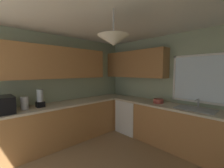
% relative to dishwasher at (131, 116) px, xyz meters
% --- Properties ---
extents(room_shell, '(4.02, 3.97, 2.51)m').
position_rel_dishwasher_xyz_m(room_shell, '(0.59, -1.11, 1.28)').
color(room_shell, '#9EAD8E').
rests_on(room_shell, ground_plane).
extents(counter_run_left, '(0.65, 3.58, 0.89)m').
position_rel_dishwasher_xyz_m(counter_run_left, '(-0.66, -1.59, 0.02)').
color(counter_run_left, '#AD7542').
rests_on(counter_run_left, ground_plane).
extents(counter_run_back, '(3.11, 0.65, 0.89)m').
position_rel_dishwasher_xyz_m(counter_run_back, '(1.19, 0.03, 0.02)').
color(counter_run_back, '#AD7542').
rests_on(counter_run_back, ground_plane).
extents(dishwasher, '(0.60, 0.60, 0.85)m').
position_rel_dishwasher_xyz_m(dishwasher, '(0.00, 0.00, 0.00)').
color(dishwasher, white).
rests_on(dishwasher, ground_plane).
extents(microwave, '(0.48, 0.36, 0.29)m').
position_rel_dishwasher_xyz_m(microwave, '(-0.66, -2.70, 0.61)').
color(microwave, black).
rests_on(microwave, counter_run_left).
extents(kettle, '(0.14, 0.14, 0.25)m').
position_rel_dishwasher_xyz_m(kettle, '(-0.64, -2.35, 0.59)').
color(kettle, '#B7B7BC').
rests_on(kettle, counter_run_left).
extents(sink_assembly, '(0.68, 0.40, 0.19)m').
position_rel_dishwasher_xyz_m(sink_assembly, '(1.54, 0.04, 0.48)').
color(sink_assembly, '#9EA0A5').
rests_on(sink_assembly, counter_run_back).
extents(bowl, '(0.23, 0.23, 0.09)m').
position_rel_dishwasher_xyz_m(bowl, '(0.77, 0.03, 0.51)').
color(bowl, '#B74C42').
rests_on(bowl, counter_run_back).
extents(blender_appliance, '(0.15, 0.15, 0.36)m').
position_rel_dishwasher_xyz_m(blender_appliance, '(-0.66, -2.07, 0.63)').
color(blender_appliance, black).
rests_on(blender_appliance, counter_run_left).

